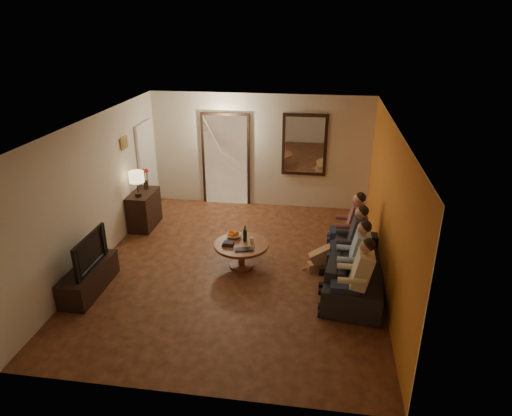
# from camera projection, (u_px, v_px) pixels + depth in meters

# --- Properties ---
(floor) EXTENTS (5.00, 6.00, 0.01)m
(floor) POSITION_uv_depth(u_px,v_px,m) (237.00, 267.00, 8.17)
(floor) COLOR #3A1E0F
(floor) RESTS_ON ground
(ceiling) EXTENTS (5.00, 6.00, 0.01)m
(ceiling) POSITION_uv_depth(u_px,v_px,m) (234.00, 124.00, 7.15)
(ceiling) COLOR white
(ceiling) RESTS_ON back_wall
(back_wall) EXTENTS (5.00, 0.02, 2.60)m
(back_wall) POSITION_uv_depth(u_px,v_px,m) (260.00, 151.00, 10.39)
(back_wall) COLOR beige
(back_wall) RESTS_ON floor
(front_wall) EXTENTS (5.00, 0.02, 2.60)m
(front_wall) POSITION_uv_depth(u_px,v_px,m) (184.00, 303.00, 4.93)
(front_wall) COLOR beige
(front_wall) RESTS_ON floor
(left_wall) EXTENTS (0.02, 6.00, 2.60)m
(left_wall) POSITION_uv_depth(u_px,v_px,m) (96.00, 192.00, 7.99)
(left_wall) COLOR beige
(left_wall) RESTS_ON floor
(right_wall) EXTENTS (0.02, 6.00, 2.60)m
(right_wall) POSITION_uv_depth(u_px,v_px,m) (389.00, 209.00, 7.32)
(right_wall) COLOR beige
(right_wall) RESTS_ON floor
(orange_accent) EXTENTS (0.01, 6.00, 2.60)m
(orange_accent) POSITION_uv_depth(u_px,v_px,m) (388.00, 209.00, 7.32)
(orange_accent) COLOR #D35E24
(orange_accent) RESTS_ON right_wall
(kitchen_doorway) EXTENTS (1.00, 0.06, 2.10)m
(kitchen_doorway) POSITION_uv_depth(u_px,v_px,m) (226.00, 161.00, 10.58)
(kitchen_doorway) COLOR #FFE0A5
(kitchen_doorway) RESTS_ON floor
(door_trim) EXTENTS (1.12, 0.04, 2.22)m
(door_trim) POSITION_uv_depth(u_px,v_px,m) (226.00, 161.00, 10.57)
(door_trim) COLOR black
(door_trim) RESTS_ON floor
(fridge_glimpse) EXTENTS (0.45, 0.03, 1.70)m
(fridge_glimpse) POSITION_uv_depth(u_px,v_px,m) (237.00, 167.00, 10.60)
(fridge_glimpse) COLOR silver
(fridge_glimpse) RESTS_ON floor
(mirror_frame) EXTENTS (1.00, 0.05, 1.40)m
(mirror_frame) POSITION_uv_depth(u_px,v_px,m) (305.00, 145.00, 10.14)
(mirror_frame) COLOR black
(mirror_frame) RESTS_ON back_wall
(mirror_glass) EXTENTS (0.86, 0.02, 1.26)m
(mirror_glass) POSITION_uv_depth(u_px,v_px,m) (304.00, 145.00, 10.11)
(mirror_glass) COLOR white
(mirror_glass) RESTS_ON back_wall
(white_door) EXTENTS (0.06, 0.85, 2.04)m
(white_door) POSITION_uv_depth(u_px,v_px,m) (147.00, 168.00, 10.19)
(white_door) COLOR white
(white_door) RESTS_ON floor
(framed_art) EXTENTS (0.03, 0.28, 0.24)m
(framed_art) POSITION_uv_depth(u_px,v_px,m) (124.00, 143.00, 8.96)
(framed_art) COLOR #B28C33
(framed_art) RESTS_ON left_wall
(art_canvas) EXTENTS (0.01, 0.22, 0.18)m
(art_canvas) POSITION_uv_depth(u_px,v_px,m) (125.00, 143.00, 8.95)
(art_canvas) COLOR brown
(art_canvas) RESTS_ON left_wall
(dresser) EXTENTS (0.45, 0.86, 0.77)m
(dresser) POSITION_uv_depth(u_px,v_px,m) (144.00, 210.00, 9.61)
(dresser) COLOR black
(dresser) RESTS_ON floor
(table_lamp) EXTENTS (0.30, 0.30, 0.54)m
(table_lamp) POSITION_uv_depth(u_px,v_px,m) (137.00, 184.00, 9.16)
(table_lamp) COLOR beige
(table_lamp) RESTS_ON dresser
(flower_vase) EXTENTS (0.14, 0.14, 0.44)m
(flower_vase) POSITION_uv_depth(u_px,v_px,m) (145.00, 179.00, 9.58)
(flower_vase) COLOR red
(flower_vase) RESTS_ON dresser
(tv_stand) EXTENTS (0.45, 1.29, 0.43)m
(tv_stand) POSITION_uv_depth(u_px,v_px,m) (89.00, 279.00, 7.42)
(tv_stand) COLOR black
(tv_stand) RESTS_ON floor
(tv) EXTENTS (1.00, 0.13, 0.57)m
(tv) POSITION_uv_depth(u_px,v_px,m) (85.00, 251.00, 7.22)
(tv) COLOR black
(tv) RESTS_ON tv_stand
(sofa) EXTENTS (2.38, 1.21, 0.67)m
(sofa) POSITION_uv_depth(u_px,v_px,m) (358.00, 267.00, 7.54)
(sofa) COLOR black
(sofa) RESTS_ON floor
(person_a) EXTENTS (0.60, 0.40, 1.20)m
(person_a) POSITION_uv_depth(u_px,v_px,m) (356.00, 281.00, 6.63)
(person_a) COLOR tan
(person_a) RESTS_ON sofa
(person_b) EXTENTS (0.60, 0.40, 1.20)m
(person_b) POSITION_uv_depth(u_px,v_px,m) (354.00, 261.00, 7.18)
(person_b) COLOR tan
(person_b) RESTS_ON sofa
(person_c) EXTENTS (0.60, 0.40, 1.20)m
(person_c) POSITION_uv_depth(u_px,v_px,m) (352.00, 243.00, 7.73)
(person_c) COLOR tan
(person_c) RESTS_ON sofa
(person_d) EXTENTS (0.60, 0.40, 1.20)m
(person_d) POSITION_uv_depth(u_px,v_px,m) (351.00, 228.00, 8.27)
(person_d) COLOR tan
(person_d) RESTS_ON sofa
(dog) EXTENTS (0.60, 0.38, 0.56)m
(dog) POSITION_uv_depth(u_px,v_px,m) (323.00, 256.00, 7.99)
(dog) COLOR tan
(dog) RESTS_ON floor
(coffee_table) EXTENTS (1.17, 1.17, 0.45)m
(coffee_table) POSITION_uv_depth(u_px,v_px,m) (241.00, 255.00, 8.13)
(coffee_table) COLOR brown
(coffee_table) RESTS_ON floor
(bowl) EXTENTS (0.26, 0.26, 0.06)m
(bowl) POSITION_uv_depth(u_px,v_px,m) (234.00, 236.00, 8.26)
(bowl) COLOR white
(bowl) RESTS_ON coffee_table
(oranges) EXTENTS (0.20, 0.20, 0.08)m
(oranges) POSITION_uv_depth(u_px,v_px,m) (234.00, 232.00, 8.23)
(oranges) COLOR orange
(oranges) RESTS_ON bowl
(wine_bottle) EXTENTS (0.07, 0.07, 0.31)m
(wine_bottle) POSITION_uv_depth(u_px,v_px,m) (245.00, 233.00, 8.07)
(wine_bottle) COLOR black
(wine_bottle) RESTS_ON coffee_table
(wine_glass) EXTENTS (0.06, 0.06, 0.10)m
(wine_glass) POSITION_uv_depth(u_px,v_px,m) (252.00, 240.00, 8.05)
(wine_glass) COLOR silver
(wine_glass) RESTS_ON coffee_table
(book_stack) EXTENTS (0.20, 0.15, 0.07)m
(book_stack) POSITION_uv_depth(u_px,v_px,m) (228.00, 244.00, 7.97)
(book_stack) COLOR black
(book_stack) RESTS_ON coffee_table
(laptop) EXTENTS (0.37, 0.28, 0.03)m
(laptop) POSITION_uv_depth(u_px,v_px,m) (244.00, 251.00, 7.77)
(laptop) COLOR black
(laptop) RESTS_ON coffee_table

